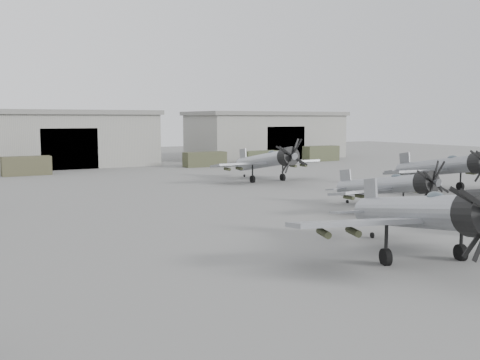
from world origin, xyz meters
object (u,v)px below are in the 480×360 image
Objects in this scene: aircraft_mid_2 at (391,185)px; aircraft_far_1 at (269,160)px; aircraft_mid_3 at (447,167)px; aircraft_near_1 at (427,214)px.

aircraft_far_1 is (2.49, 21.75, 0.46)m from aircraft_mid_2.
aircraft_mid_3 is 19.56m from aircraft_far_1.
aircraft_mid_2 is 21.90m from aircraft_far_1.
aircraft_mid_2 is (10.04, 12.29, -0.51)m from aircraft_near_1.
aircraft_near_1 is 1.02× the size of aircraft_far_1.
aircraft_near_1 is 29.72m from aircraft_mid_3.
aircraft_mid_2 is at bearing 68.37° from aircraft_near_1.
aircraft_mid_3 is at bearing 19.18° from aircraft_mid_2.
aircraft_near_1 is at bearing -108.90° from aircraft_far_1.
aircraft_mid_2 is 0.81× the size of aircraft_mid_3.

